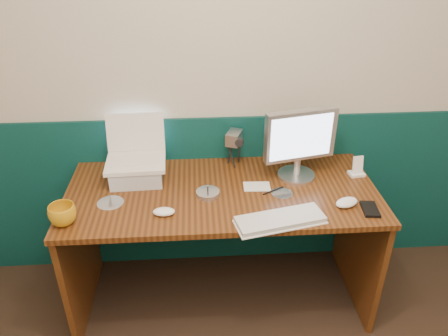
{
  "coord_description": "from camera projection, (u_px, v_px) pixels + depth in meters",
  "views": [
    {
      "loc": [
        -0.26,
        -0.5,
        1.97
      ],
      "look_at": [
        -0.15,
        1.23,
        0.97
      ],
      "focal_mm": 35.0,
      "sensor_mm": 36.0,
      "label": 1
    }
  ],
  "objects": [
    {
      "name": "back_wall",
      "position": [
        244.0,
        73.0,
        2.32
      ],
      "size": [
        3.5,
        0.04,
        2.5
      ],
      "primitive_type": "cube",
      "color": "beige",
      "rests_on": "ground"
    },
    {
      "name": "wainscot",
      "position": [
        242.0,
        192.0,
        2.69
      ],
      "size": [
        3.48,
        0.02,
        1.0
      ],
      "primitive_type": "cube",
      "color": "#07312F",
      "rests_on": "ground"
    },
    {
      "name": "desk",
      "position": [
        222.0,
        247.0,
        2.43
      ],
      "size": [
        1.6,
        0.7,
        0.75
      ],
      "primitive_type": "cube",
      "color": "#3B1E0A",
      "rests_on": "ground"
    },
    {
      "name": "laptop_riser",
      "position": [
        137.0,
        172.0,
        2.31
      ],
      "size": [
        0.28,
        0.24,
        0.09
      ],
      "primitive_type": "cube",
      "rotation": [
        0.0,
        0.0,
        0.04
      ],
      "color": "#B9BDC5",
      "rests_on": "desk"
    },
    {
      "name": "laptop",
      "position": [
        133.0,
        143.0,
        2.23
      ],
      "size": [
        0.32,
        0.25,
        0.26
      ],
      "primitive_type": null,
      "rotation": [
        0.0,
        0.0,
        0.04
      ],
      "color": "white",
      "rests_on": "laptop_riser"
    },
    {
      "name": "monitor",
      "position": [
        299.0,
        145.0,
        2.27
      ],
      "size": [
        0.39,
        0.19,
        0.38
      ],
      "primitive_type": null,
      "rotation": [
        0.0,
        0.0,
        0.22
      ],
      "color": "silver",
      "rests_on": "desk"
    },
    {
      "name": "keyboard",
      "position": [
        280.0,
        220.0,
        2.0
      ],
      "size": [
        0.43,
        0.22,
        0.02
      ],
      "primitive_type": "cube",
      "rotation": [
        0.0,
        0.0,
        0.22
      ],
      "color": "silver",
      "rests_on": "desk"
    },
    {
      "name": "mouse_right",
      "position": [
        347.0,
        202.0,
        2.11
      ],
      "size": [
        0.14,
        0.11,
        0.04
      ],
      "primitive_type": "ellipsoid",
      "rotation": [
        0.0,
        0.0,
        0.39
      ],
      "color": "white",
      "rests_on": "desk"
    },
    {
      "name": "mouse_left",
      "position": [
        164.0,
        212.0,
        2.05
      ],
      "size": [
        0.11,
        0.07,
        0.03
      ],
      "primitive_type": "ellipsoid",
      "rotation": [
        0.0,
        0.0,
        -0.03
      ],
      "color": "white",
      "rests_on": "desk"
    },
    {
      "name": "mug",
      "position": [
        63.0,
        215.0,
        1.98
      ],
      "size": [
        0.13,
        0.13,
        0.1
      ],
      "primitive_type": "imported",
      "rotation": [
        0.0,
        0.0,
        -0.01
      ],
      "color": "#C48A12",
      "rests_on": "desk"
    },
    {
      "name": "camcorder",
      "position": [
        234.0,
        148.0,
        2.43
      ],
      "size": [
        0.13,
        0.16,
        0.2
      ],
      "primitive_type": null,
      "rotation": [
        0.0,
        0.0,
        -0.38
      ],
      "color": "#A4A4A8",
      "rests_on": "desk"
    },
    {
      "name": "cd_spindle",
      "position": [
        208.0,
        193.0,
        2.2
      ],
      "size": [
        0.12,
        0.12,
        0.02
      ],
      "primitive_type": "cylinder",
      "color": "#B5BAC6",
      "rests_on": "desk"
    },
    {
      "name": "cd_loose_a",
      "position": [
        110.0,
        203.0,
        2.14
      ],
      "size": [
        0.13,
        0.13,
        0.0
      ],
      "primitive_type": "cylinder",
      "color": "silver",
      "rests_on": "desk"
    },
    {
      "name": "cd_loose_b",
      "position": [
        282.0,
        193.0,
        2.22
      ],
      "size": [
        0.11,
        0.11,
        0.0
      ],
      "primitive_type": "cylinder",
      "color": "#AFB6C0",
      "rests_on": "desk"
    },
    {
      "name": "pen",
      "position": [
        273.0,
        191.0,
        2.23
      ],
      "size": [
        0.12,
        0.07,
        0.01
      ],
      "primitive_type": "cylinder",
      "rotation": [
        0.0,
        1.57,
        0.51
      ],
      "color": "black",
      "rests_on": "desk"
    },
    {
      "name": "papers",
      "position": [
        257.0,
        187.0,
        2.27
      ],
      "size": [
        0.14,
        0.1,
        0.0
      ],
      "primitive_type": "cube",
      "rotation": [
        0.0,
        0.0,
        -0.04
      ],
      "color": "white",
      "rests_on": "desk"
    },
    {
      "name": "dock",
      "position": [
        356.0,
        174.0,
        2.37
      ],
      "size": [
        0.09,
        0.07,
        0.02
      ],
      "primitive_type": "cube",
      "rotation": [
        0.0,
        0.0,
        0.14
      ],
      "color": "white",
      "rests_on": "desk"
    },
    {
      "name": "music_player",
      "position": [
        358.0,
        165.0,
        2.35
      ],
      "size": [
        0.06,
        0.04,
        0.1
      ],
      "primitive_type": "cube",
      "rotation": [
        -0.17,
        0.0,
        0.14
      ],
      "color": "white",
      "rests_on": "dock"
    },
    {
      "name": "pda",
      "position": [
        370.0,
        209.0,
        2.09
      ],
      "size": [
        0.09,
        0.13,
        0.01
      ],
      "primitive_type": "cube",
      "rotation": [
        0.0,
        0.0,
        -0.11
      ],
      "color": "black",
      "rests_on": "desk"
    }
  ]
}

